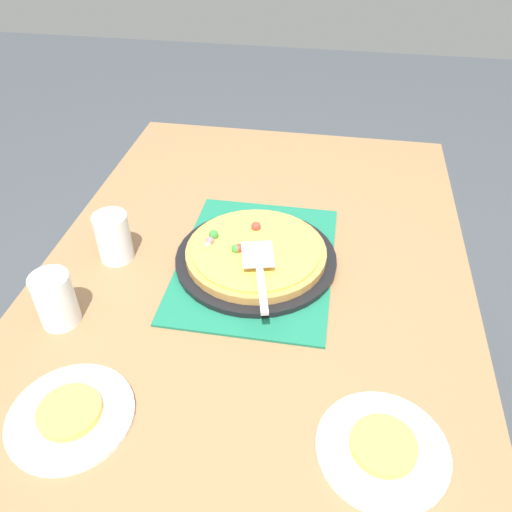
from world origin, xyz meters
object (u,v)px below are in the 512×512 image
(pizza_pan, at_px, (256,258))
(cup_far, at_px, (55,300))
(plate_far_right, at_px, (71,416))
(pizza, at_px, (255,252))
(cup_near, at_px, (113,237))
(plate_near_left, at_px, (382,449))
(pizza_server, at_px, (259,268))
(served_slice_right, at_px, (69,412))
(served_slice_left, at_px, (383,445))

(pizza_pan, relative_size, cup_far, 3.17)
(plate_far_right, bearing_deg, pizza, -27.68)
(plate_far_right, relative_size, cup_near, 1.83)
(plate_near_left, relative_size, pizza_server, 0.94)
(served_slice_right, height_order, pizza_server, pizza_server)
(plate_far_right, bearing_deg, pizza_pan, -27.83)
(pizza, bearing_deg, served_slice_right, 152.32)
(pizza_pan, bearing_deg, cup_far, 124.40)
(served_slice_right, distance_m, cup_far, 0.25)
(pizza_pan, distance_m, pizza_server, 0.11)
(pizza, bearing_deg, plate_near_left, -146.91)
(served_slice_left, relative_size, cup_near, 0.92)
(cup_far, bearing_deg, pizza_server, -68.07)
(cup_far, bearing_deg, served_slice_left, -106.01)
(pizza, relative_size, plate_far_right, 1.50)
(cup_near, bearing_deg, pizza_server, -99.44)
(served_slice_left, xyz_separation_m, served_slice_right, (-0.03, 0.53, 0.00))
(served_slice_left, height_order, served_slice_right, same)
(pizza_pan, height_order, served_slice_right, served_slice_right)
(pizza_pan, distance_m, served_slice_right, 0.53)
(plate_far_right, bearing_deg, cup_far, 29.57)
(plate_far_right, distance_m, served_slice_right, 0.01)
(served_slice_left, bearing_deg, plate_far_right, 92.92)
(pizza_pan, height_order, cup_near, cup_near)
(pizza_pan, distance_m, cup_near, 0.34)
(pizza_pan, xyz_separation_m, plate_near_left, (-0.44, -0.29, -0.01))
(served_slice_left, distance_m, cup_near, 0.74)
(cup_far, height_order, pizza_server, cup_far)
(pizza, distance_m, plate_far_right, 0.53)
(pizza, xyz_separation_m, served_slice_right, (-0.47, 0.25, -0.02))
(pizza_pan, bearing_deg, served_slice_right, 152.17)
(pizza, height_order, pizza_server, pizza_server)
(pizza, distance_m, served_slice_left, 0.53)
(pizza_pan, bearing_deg, pizza, 77.47)
(plate_far_right, distance_m, served_slice_left, 0.53)
(plate_near_left, bearing_deg, served_slice_left, 0.00)
(plate_near_left, xyz_separation_m, pizza_server, (0.35, 0.26, 0.06))
(pizza_pan, xyz_separation_m, cup_far, (-0.25, 0.37, 0.05))
(served_slice_right, bearing_deg, plate_near_left, -87.08)
(pizza_pan, distance_m, pizza, 0.02)
(pizza_pan, relative_size, plate_near_left, 1.73)
(cup_near, relative_size, pizza_server, 0.51)
(pizza, height_order, cup_far, cup_far)
(served_slice_right, relative_size, pizza_server, 0.47)
(plate_near_left, xyz_separation_m, cup_near, (0.41, 0.62, 0.06))
(plate_near_left, xyz_separation_m, served_slice_left, (0.00, 0.00, 0.01))
(plate_near_left, height_order, plate_far_right, same)
(pizza_pan, height_order, plate_near_left, pizza_pan)
(served_slice_left, bearing_deg, cup_near, 56.75)
(pizza_pan, distance_m, plate_far_right, 0.53)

